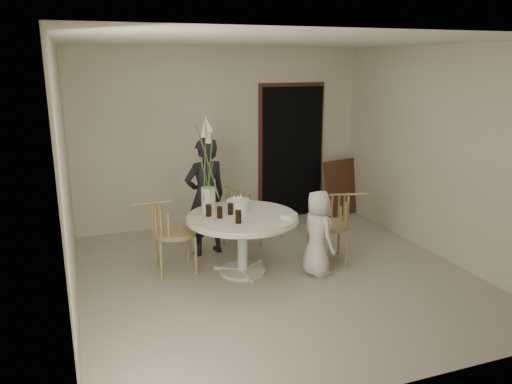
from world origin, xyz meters
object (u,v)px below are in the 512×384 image
object	(u,v)px
table	(242,224)
girl	(206,197)
chair_right	(338,218)
birthday_cake	(238,205)
flower_vase	(208,179)
boy	(318,233)
chair_far	(238,209)
chair_left	(164,226)

from	to	relation	value
table	girl	size ratio (longest dim) A/B	0.85
chair_right	birthday_cake	distance (m)	1.28
birthday_cake	flower_vase	distance (m)	0.51
table	chair_right	size ratio (longest dim) A/B	1.47
chair_right	boy	distance (m)	0.51
chair_right	chair_far	bearing A→B (deg)	-121.05
table	boy	world-z (taller)	boy
chair_far	boy	size ratio (longest dim) A/B	0.76
boy	birthday_cake	size ratio (longest dim) A/B	3.72
birthday_cake	flower_vase	size ratio (longest dim) A/B	0.24
table	boy	distance (m)	0.90
chair_left	boy	size ratio (longest dim) A/B	0.87
chair_left	girl	xyz separation A→B (m)	(0.63, 0.42, 0.20)
table	flower_vase	distance (m)	0.67
chair_left	flower_vase	distance (m)	0.78
table	chair_far	world-z (taller)	chair_far
girl	birthday_cake	size ratio (longest dim) A/B	5.58
boy	flower_vase	bearing A→B (deg)	56.40
table	flower_vase	xyz separation A→B (m)	(-0.35, 0.22, 0.53)
flower_vase	boy	bearing A→B (deg)	-26.02
flower_vase	table	bearing A→B (deg)	-31.60
chair_far	birthday_cake	world-z (taller)	birthday_cake
chair_far	chair_left	size ratio (longest dim) A/B	0.88
boy	chair_far	bearing A→B (deg)	15.75
chair_right	birthday_cake	bearing A→B (deg)	-87.27
chair_far	chair_left	xyz separation A→B (m)	(-1.13, -0.62, 0.07)
table	chair_left	xyz separation A→B (m)	(-0.88, 0.34, -0.03)
chair_far	chair_right	bearing A→B (deg)	-61.93
chair_far	boy	bearing A→B (deg)	-82.14
flower_vase	chair_right	bearing A→B (deg)	-10.42
table	chair_far	bearing A→B (deg)	75.25
chair_far	chair_right	distance (m)	1.43
flower_vase	chair_far	bearing A→B (deg)	50.93
birthday_cake	table	bearing A→B (deg)	-93.71
table	chair_left	bearing A→B (deg)	158.92
boy	birthday_cake	distance (m)	1.02
chair_left	flower_vase	world-z (taller)	flower_vase
girl	flower_vase	bearing A→B (deg)	67.74
chair_right	birthday_cake	world-z (taller)	birthday_cake
chair_right	flower_vase	bearing A→B (deg)	-85.00
boy	flower_vase	size ratio (longest dim) A/B	0.88
chair_right	girl	xyz separation A→B (m)	(-1.49, 0.83, 0.20)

